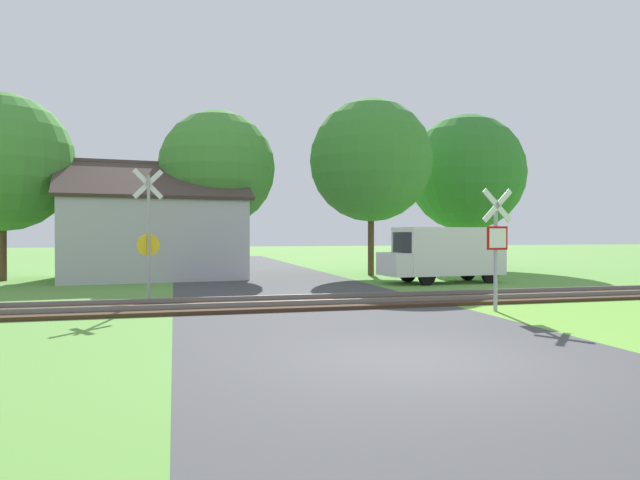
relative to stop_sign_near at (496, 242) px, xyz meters
The scene contains 11 objects.
ground_plane 6.61m from the stop_sign_near, 131.85° to the right, with size 160.00×160.00×0.00m, color #5B933D.
road_asphalt 5.36m from the stop_sign_near, 147.14° to the right, with size 7.51×80.00×0.01m, color #424244.
rail_track 5.22m from the stop_sign_near, 149.57° to the left, with size 60.00×2.60×0.22m.
stop_sign_near is the anchor object (origin of this frame).
crossing_sign_far 9.59m from the stop_sign_near, 154.87° to the left, with size 0.85×0.27×3.85m.
house 16.33m from the stop_sign_near, 123.01° to the left, with size 8.51×6.92×5.24m.
tree_far 18.44m from the stop_sign_near, 63.53° to the left, with size 6.54×6.54×8.69m.
tree_center 15.65m from the stop_sign_near, 113.09° to the left, with size 5.40×5.40×7.74m.
tree_right 13.37m from the stop_sign_near, 84.85° to the left, with size 5.84×5.84×8.41m.
tree_left 20.41m from the stop_sign_near, 137.81° to the left, with size 5.79×5.79×7.88m.
mail_truck 8.51m from the stop_sign_near, 71.97° to the left, with size 5.04×2.25×2.24m.
Camera 1 is at (-3.72, -8.20, 1.99)m, focal length 32.00 mm.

